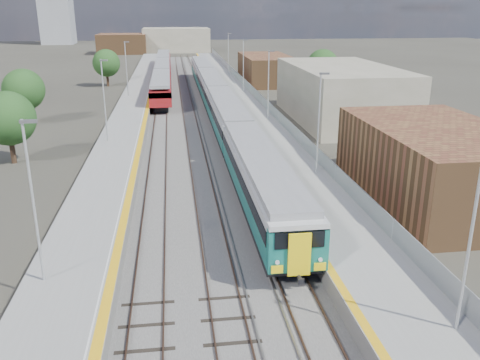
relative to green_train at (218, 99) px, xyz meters
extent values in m
plane|color=#47443A|center=(-1.50, 2.13, -2.28)|extent=(320.00, 320.00, 0.00)
cube|color=#565451|center=(-3.75, 4.63, -2.25)|extent=(10.50, 155.00, 0.06)
cube|color=#4C3323|center=(-0.72, 7.13, -2.17)|extent=(0.07, 160.00, 0.14)
cube|color=#4C3323|center=(0.72, 7.13, -2.17)|extent=(0.07, 160.00, 0.14)
cube|color=#4C3323|center=(-4.22, 7.13, -2.17)|extent=(0.07, 160.00, 0.14)
cube|color=#4C3323|center=(-2.78, 7.13, -2.17)|extent=(0.07, 160.00, 0.14)
cube|color=#4C3323|center=(-7.72, 7.13, -2.17)|extent=(0.07, 160.00, 0.14)
cube|color=#4C3323|center=(-6.28, 7.13, -2.17)|extent=(0.07, 160.00, 0.14)
cube|color=gray|center=(-1.05, 7.13, -2.18)|extent=(0.08, 160.00, 0.10)
cube|color=gray|center=(-2.45, 7.13, -2.18)|extent=(0.08, 160.00, 0.10)
cube|color=slate|center=(3.75, 4.63, -1.78)|extent=(4.70, 155.00, 1.00)
cube|color=gray|center=(3.75, 4.63, -1.28)|extent=(4.70, 155.00, 0.03)
cube|color=gold|center=(1.65, 4.63, -1.26)|extent=(0.40, 155.00, 0.01)
cube|color=gray|center=(5.95, 4.63, -0.68)|extent=(0.06, 155.00, 1.20)
cylinder|color=#9EA0A3|center=(5.10, -45.87, 2.49)|extent=(0.12, 0.12, 7.50)
cylinder|color=#9EA0A3|center=(5.10, -25.87, 2.49)|extent=(0.12, 0.12, 7.50)
cube|color=#4C4C4F|center=(5.35, -25.87, 6.14)|extent=(0.70, 0.18, 0.14)
cylinder|color=#9EA0A3|center=(5.10, -5.87, 2.49)|extent=(0.12, 0.12, 7.50)
cube|color=#4C4C4F|center=(5.35, -5.87, 6.14)|extent=(0.70, 0.18, 0.14)
cylinder|color=#9EA0A3|center=(5.10, 14.13, 2.49)|extent=(0.12, 0.12, 7.50)
cube|color=#4C4C4F|center=(5.35, 14.13, 6.14)|extent=(0.70, 0.18, 0.14)
cylinder|color=#9EA0A3|center=(5.10, 34.13, 2.49)|extent=(0.12, 0.12, 7.50)
cube|color=#4C4C4F|center=(5.35, 34.13, 6.14)|extent=(0.70, 0.18, 0.14)
cube|color=slate|center=(-10.55, 4.63, -1.78)|extent=(4.30, 155.00, 1.00)
cube|color=gray|center=(-10.55, 4.63, -1.28)|extent=(4.30, 155.00, 0.03)
cube|color=gold|center=(-8.65, 4.63, -1.26)|extent=(0.45, 155.00, 0.01)
cube|color=silver|center=(-9.00, 4.63, -1.26)|extent=(0.08, 155.00, 0.01)
cylinder|color=#9EA0A3|center=(-11.70, -39.87, 2.49)|extent=(0.12, 0.12, 7.50)
cube|color=#4C4C4F|center=(-11.45, -39.87, 6.14)|extent=(0.70, 0.18, 0.14)
cylinder|color=#9EA0A3|center=(-11.70, -13.87, 2.49)|extent=(0.12, 0.12, 7.50)
cube|color=#4C4C4F|center=(-11.45, -13.87, 6.14)|extent=(0.70, 0.18, 0.14)
cylinder|color=#9EA0A3|center=(-11.70, 12.13, 2.49)|extent=(0.12, 0.12, 7.50)
cube|color=#4C4C4F|center=(-11.45, 12.13, 6.14)|extent=(0.70, 0.18, 0.14)
cube|color=brown|center=(12.50, -29.87, 0.32)|extent=(9.00, 16.00, 5.20)
cube|color=gray|center=(14.50, -2.87, 0.92)|extent=(11.00, 22.00, 6.40)
cube|color=brown|center=(11.50, 30.13, 0.12)|extent=(8.00, 18.00, 4.80)
cube|color=gray|center=(-3.50, 102.13, 1.22)|extent=(20.00, 14.00, 7.00)
cube|color=brown|center=(-19.50, 97.13, 0.52)|extent=(14.00, 12.00, 5.60)
cube|color=black|center=(0.00, -30.42, -1.38)|extent=(2.78, 19.93, 0.47)
cube|color=#115750|center=(0.00, -30.42, -0.57)|extent=(2.88, 19.93, 1.17)
cube|color=black|center=(0.00, -30.42, 0.35)|extent=(2.94, 19.93, 0.80)
cube|color=#BCBEBE|center=(0.00, -30.42, 0.99)|extent=(2.88, 19.93, 0.49)
cube|color=gray|center=(0.00, -30.42, 1.42)|extent=(2.55, 19.93, 0.41)
cube|color=black|center=(0.00, -9.99, -1.38)|extent=(2.78, 19.93, 0.47)
cube|color=#115750|center=(0.00, -9.99, -0.57)|extent=(2.88, 19.93, 1.17)
cube|color=black|center=(0.00, -9.99, 0.35)|extent=(2.94, 19.93, 0.80)
cube|color=#BCBEBE|center=(0.00, -9.99, 0.99)|extent=(2.88, 19.93, 0.49)
cube|color=gray|center=(0.00, -9.99, 1.42)|extent=(2.55, 19.93, 0.41)
cube|color=black|center=(0.00, 10.44, -1.38)|extent=(2.78, 19.93, 0.47)
cube|color=#115750|center=(0.00, 10.44, -0.57)|extent=(2.88, 19.93, 1.17)
cube|color=black|center=(0.00, 10.44, 0.35)|extent=(2.94, 19.93, 0.80)
cube|color=#BCBEBE|center=(0.00, 10.44, 0.99)|extent=(2.88, 19.93, 0.49)
cube|color=gray|center=(0.00, 10.44, 1.42)|extent=(2.55, 19.93, 0.41)
cube|color=black|center=(0.00, 30.87, -1.38)|extent=(2.78, 19.93, 0.47)
cube|color=#115750|center=(0.00, 30.87, -0.57)|extent=(2.88, 19.93, 1.17)
cube|color=black|center=(0.00, 30.87, 0.35)|extent=(2.94, 19.93, 0.80)
cube|color=#BCBEBE|center=(0.00, 30.87, 0.99)|extent=(2.88, 19.93, 0.49)
cube|color=gray|center=(0.00, 30.87, 1.42)|extent=(2.55, 19.93, 0.41)
cube|color=#115750|center=(0.00, -40.64, -0.08)|extent=(2.86, 0.61, 2.15)
cube|color=black|center=(0.00, -40.96, 0.53)|extent=(2.35, 0.06, 0.82)
cube|color=yellow|center=(0.00, -41.02, -0.19)|extent=(1.07, 0.10, 2.15)
cube|color=black|center=(-7.00, 11.58, -1.81)|extent=(1.90, 16.19, 0.66)
cube|color=maroon|center=(-7.00, 11.58, -0.23)|extent=(2.81, 19.04, 2.00)
cube|color=black|center=(-7.00, 11.58, 0.27)|extent=(2.87, 19.04, 0.70)
cube|color=gray|center=(-7.00, 11.58, 1.28)|extent=(2.51, 19.04, 0.40)
cube|color=black|center=(-7.00, 31.13, -1.81)|extent=(1.90, 16.19, 0.66)
cube|color=maroon|center=(-7.00, 31.13, -0.23)|extent=(2.81, 19.04, 2.00)
cube|color=black|center=(-7.00, 31.13, 0.27)|extent=(2.87, 19.04, 0.70)
cube|color=gray|center=(-7.00, 31.13, 1.28)|extent=(2.51, 19.04, 0.40)
cube|color=black|center=(-7.00, 50.67, -1.81)|extent=(1.90, 16.19, 0.66)
cube|color=maroon|center=(-7.00, 50.67, -0.23)|extent=(2.81, 19.04, 2.00)
cube|color=black|center=(-7.00, 50.67, 0.27)|extent=(2.87, 19.04, 0.70)
cube|color=gray|center=(-7.00, 50.67, 1.28)|extent=(2.51, 19.04, 0.40)
cylinder|color=#382619|center=(-19.44, -16.76, -1.18)|extent=(0.44, 0.44, 2.20)
sphere|color=#23471B|center=(-19.44, -16.76, 1.68)|extent=(4.64, 4.64, 4.64)
cylinder|color=#382619|center=(-22.31, -0.56, -1.17)|extent=(0.44, 0.44, 2.23)
sphere|color=#23471B|center=(-22.31, -0.56, 1.74)|extent=(4.70, 4.70, 4.70)
cylinder|color=#382619|center=(-16.43, 29.04, -1.19)|extent=(0.44, 0.44, 2.19)
sphere|color=#23471B|center=(-16.43, 29.04, 1.67)|extent=(4.62, 4.62, 4.62)
cylinder|color=#382619|center=(18.32, 18.02, -1.10)|extent=(0.44, 0.44, 2.36)
sphere|color=#23471B|center=(18.32, 18.02, 1.98)|extent=(4.98, 4.98, 4.98)
camera|label=1|loc=(-5.50, -61.48, 10.59)|focal=38.00mm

